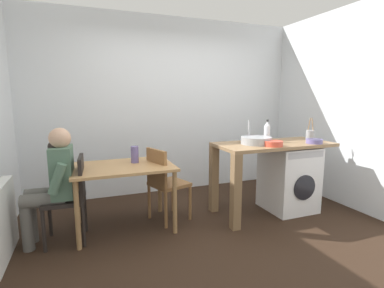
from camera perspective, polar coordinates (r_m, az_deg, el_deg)
name	(u,v)px	position (r m, az deg, el deg)	size (l,w,h in m)	color
ground_plane	(213,236)	(3.33, 4.15, -17.57)	(5.46, 5.46, 0.00)	black
wall_back	(167,106)	(4.61, -4.96, 7.37)	(4.60, 0.10, 2.70)	silver
wall_counter_side	(367,109)	(4.35, 31.13, 5.96)	(0.10, 3.80, 2.70)	silver
radiator	(1,223)	(3.28, -33.43, -12.85)	(0.10, 0.80, 0.70)	white
dining_table	(123,174)	(3.37, -13.33, -5.73)	(1.10, 0.76, 0.74)	tan
chair_person_seat	(72,194)	(3.29, -22.58, -9.07)	(0.42, 0.42, 0.90)	black
chair_opposite	(164,180)	(3.52, -5.49, -7.16)	(0.51, 0.51, 0.90)	olive
seated_person	(54,180)	(3.26, -25.59, -6.41)	(0.51, 0.52, 1.20)	#595651
kitchen_counter	(259,156)	(3.75, 13.07, -2.35)	(1.50, 0.68, 0.92)	olive
washing_machine	(288,178)	(4.10, 18.45, -6.35)	(0.60, 0.61, 0.86)	white
sink_basin	(256,140)	(3.69, 12.52, 0.69)	(0.38, 0.38, 0.09)	#9EA0A5
tap	(249,131)	(3.82, 11.09, 2.48)	(0.02, 0.02, 0.28)	#B2B2B7
bottle_tall_green	(267,132)	(3.88, 14.55, 2.33)	(0.08, 0.08, 0.29)	silver
mixing_bowl	(273,143)	(3.58, 15.66, 0.17)	(0.23, 0.23, 0.06)	#D84C38
utensil_crock	(310,135)	(4.27, 22.21, 1.71)	(0.11, 0.11, 0.30)	gray
colander	(314,141)	(3.96, 22.92, 0.55)	(0.20, 0.20, 0.06)	slate
vase	(135,154)	(3.44, -11.21, -2.02)	(0.09, 0.09, 0.19)	slate
scissors	(275,144)	(3.73, 16.07, 0.01)	(0.15, 0.06, 0.01)	#B2B2B7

